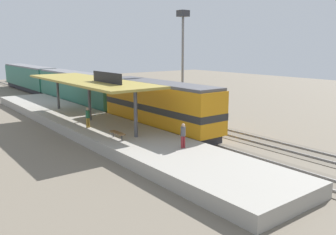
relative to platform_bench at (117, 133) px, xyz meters
The scene contains 12 objects.
ground_plane 11.11m from the platform_bench, 43.52° to the left, with size 120.00×120.00×0.00m, color #706656.
track_near 9.77m from the platform_bench, 51.70° to the left, with size 3.20×110.00×0.16m.
track_far 13.11m from the platform_bench, 35.63° to the left, with size 3.20×110.00×0.16m.
platform 7.78m from the platform_bench, 79.56° to the left, with size 6.00×44.00×0.90m, color #9E998E.
station_canopy 8.27m from the platform_bench, 79.43° to the left, with size 5.20×18.00×4.70m.
platform_bench is the anchor object (origin of this frame).
locomotive 6.77m from the platform_bench, 26.24° to the left, with size 2.93×14.43×4.44m.
passenger_carriage_front 21.82m from the platform_bench, 74.02° to the left, with size 2.90×20.00×4.24m.
passenger_carriage_rear 42.20m from the platform_bench, 81.82° to the left, with size 2.90×20.00×4.24m.
light_mast 17.88m from the platform_bench, 32.88° to the left, with size 1.10×1.10×11.70m.
person_waiting 5.45m from the platform_bench, 64.46° to the right, with size 0.34×0.34×1.71m.
person_walking 4.84m from the platform_bench, 91.40° to the left, with size 0.34×0.34×1.71m.
Camera 1 is at (-18.75, -30.42, 7.73)m, focal length 37.95 mm.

